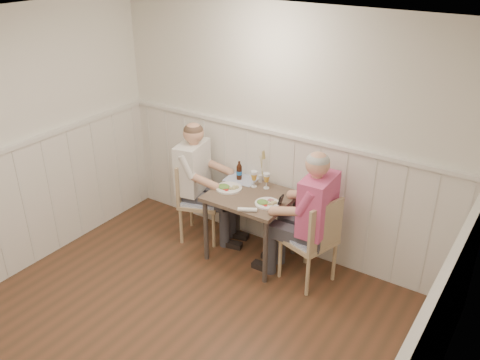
{
  "coord_description": "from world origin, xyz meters",
  "views": [
    {
      "loc": [
        2.31,
        -2.05,
        3.17
      ],
      "look_at": [
        -0.13,
        1.64,
        1.0
      ],
      "focal_mm": 38.0,
      "sensor_mm": 36.0,
      "label": 1
    }
  ],
  "objects": [
    {
      "name": "room_shell",
      "position": [
        0.0,
        0.0,
        1.52
      ],
      "size": [
        4.04,
        4.54,
        2.6
      ],
      "color": "silver",
      "rests_on": "ground"
    },
    {
      "name": "wainscot",
      "position": [
        0.0,
        0.69,
        0.69
      ],
      "size": [
        4.0,
        4.49,
        1.34
      ],
      "color": "white",
      "rests_on": "ground"
    },
    {
      "name": "dining_table",
      "position": [
        -0.13,
        1.84,
        0.64
      ],
      "size": [
        0.83,
        0.7,
        0.75
      ],
      "color": "#493A32",
      "rests_on": "ground"
    },
    {
      "name": "chair_right",
      "position": [
        0.61,
        1.8,
        0.51
      ],
      "size": [
        0.55,
        0.55,
        0.94
      ],
      "color": "tan",
      "rests_on": "ground"
    },
    {
      "name": "chair_left",
      "position": [
        -0.86,
        1.86,
        0.51
      ],
      "size": [
        0.57,
        0.57,
        0.93
      ],
      "color": "tan",
      "rests_on": "ground"
    },
    {
      "name": "man_in_pink",
      "position": [
        0.58,
        1.83,
        0.59
      ],
      "size": [
        0.66,
        0.46,
        1.42
      ],
      "color": "#3F3F47",
      "rests_on": "ground"
    },
    {
      "name": "diner_cream",
      "position": [
        -0.86,
        1.88,
        0.58
      ],
      "size": [
        0.7,
        0.51,
        1.39
      ],
      "color": "#3F3F47",
      "rests_on": "ground"
    },
    {
      "name": "plate_man",
      "position": [
        0.11,
        1.76,
        0.77
      ],
      "size": [
        0.25,
        0.25,
        0.06
      ],
      "color": "white",
      "rests_on": "dining_table"
    },
    {
      "name": "plate_diner",
      "position": [
        -0.4,
        1.82,
        0.77
      ],
      "size": [
        0.28,
        0.28,
        0.07
      ],
      "color": "white",
      "rests_on": "dining_table"
    },
    {
      "name": "beer_glass_a",
      "position": [
        -0.07,
        2.05,
        0.87
      ],
      "size": [
        0.07,
        0.07,
        0.17
      ],
      "color": "silver",
      "rests_on": "dining_table"
    },
    {
      "name": "beer_glass_b",
      "position": [
        -0.2,
        2.01,
        0.87
      ],
      "size": [
        0.07,
        0.07,
        0.18
      ],
      "color": "silver",
      "rests_on": "dining_table"
    },
    {
      "name": "beer_bottle",
      "position": [
        -0.42,
        2.07,
        0.85
      ],
      "size": [
        0.06,
        0.06,
        0.21
      ],
      "color": "black",
      "rests_on": "dining_table"
    },
    {
      "name": "rolled_napkin",
      "position": [
        0.03,
        1.53,
        0.77
      ],
      "size": [
        0.18,
        0.13,
        0.04
      ],
      "color": "white",
      "rests_on": "dining_table"
    },
    {
      "name": "grass_vase",
      "position": [
        -0.2,
        2.15,
        0.93
      ],
      "size": [
        0.04,
        0.04,
        0.39
      ],
      "color": "silver",
      "rests_on": "dining_table"
    },
    {
      "name": "gingham_mat",
      "position": [
        -0.4,
        2.08,
        0.75
      ],
      "size": [
        0.36,
        0.3,
        0.01
      ],
      "color": "#7085BF",
      "rests_on": "dining_table"
    }
  ]
}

